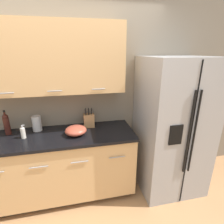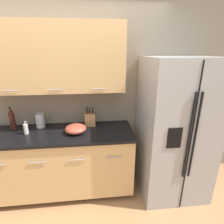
# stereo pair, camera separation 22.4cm
# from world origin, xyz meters

# --- Properties ---
(wall_back) EXTENTS (10.00, 0.39, 2.60)m
(wall_back) POSITION_xyz_m (-0.05, 1.26, 1.44)
(wall_back) COLOR gray
(wall_back) RESTS_ON ground_plane
(counter_unit) EXTENTS (1.88, 0.64, 0.92)m
(counter_unit) POSITION_xyz_m (-0.18, 0.96, 0.47)
(counter_unit) COLOR black
(counter_unit) RESTS_ON ground_plane
(refrigerator) EXTENTS (0.86, 0.82, 1.85)m
(refrigerator) POSITION_xyz_m (1.32, 0.87, 0.93)
(refrigerator) COLOR #9E9EA0
(refrigerator) RESTS_ON ground_plane
(knife_block) EXTENTS (0.14, 0.09, 0.28)m
(knife_block) POSITION_xyz_m (0.20, 1.12, 1.02)
(knife_block) COLOR #A87A4C
(knife_block) RESTS_ON counter_unit
(wine_bottle) EXTENTS (0.07, 0.07, 0.31)m
(wine_bottle) POSITION_xyz_m (-0.81, 1.12, 1.06)
(wine_bottle) COLOR #3D1914
(wine_bottle) RESTS_ON counter_unit
(soap_dispenser) EXTENTS (0.06, 0.05, 0.17)m
(soap_dispenser) POSITION_xyz_m (-0.60, 0.96, 0.99)
(soap_dispenser) COLOR silver
(soap_dispenser) RESTS_ON counter_unit
(steel_canister) EXTENTS (0.12, 0.12, 0.21)m
(steel_canister) POSITION_xyz_m (-0.47, 1.15, 1.02)
(steel_canister) COLOR #B7B7BA
(steel_canister) RESTS_ON counter_unit
(mixing_bowl) EXTENTS (0.27, 0.27, 0.11)m
(mixing_bowl) POSITION_xyz_m (0.02, 0.92, 0.98)
(mixing_bowl) COLOR #B24C38
(mixing_bowl) RESTS_ON counter_unit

